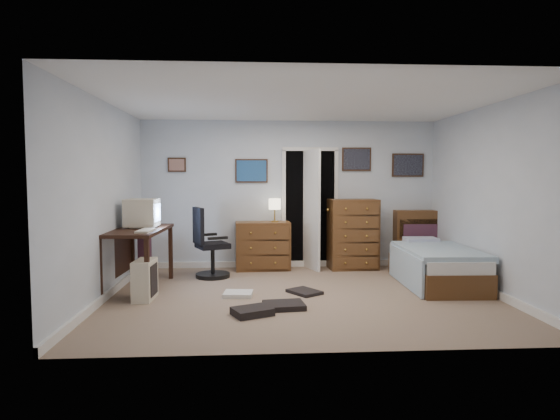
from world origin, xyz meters
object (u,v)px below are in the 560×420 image
object	(u,v)px
computer_desk	(131,243)
tall_dresser	(353,234)
office_chair	(209,251)
low_dresser	(263,246)
bed	(435,265)

from	to	relation	value
computer_desk	tall_dresser	size ratio (longest dim) A/B	1.26
tall_dresser	office_chair	bearing A→B (deg)	-169.95
computer_desk	low_dresser	world-z (taller)	computer_desk
computer_desk	office_chair	xyz separation A→B (m)	(0.99, 0.69, -0.23)
low_dresser	computer_desk	bearing A→B (deg)	-147.94
computer_desk	office_chair	world-z (taller)	office_chair
office_chair	low_dresser	world-z (taller)	office_chair
office_chair	tall_dresser	bearing A→B (deg)	-9.88
computer_desk	tall_dresser	distance (m)	3.58
tall_dresser	bed	bearing A→B (deg)	-56.29
computer_desk	low_dresser	xyz separation A→B (m)	(1.83, 1.29, -0.25)
bed	office_chair	bearing A→B (deg)	170.45
computer_desk	bed	distance (m)	4.30
office_chair	bed	distance (m)	3.36
office_chair	bed	bearing A→B (deg)	-34.78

